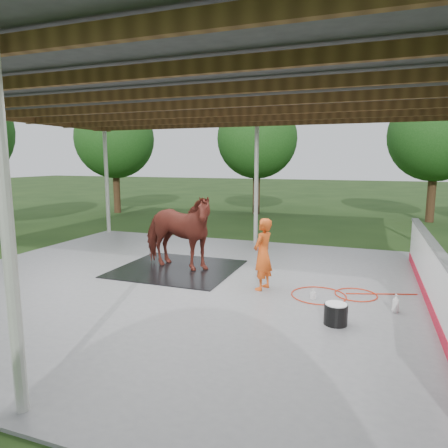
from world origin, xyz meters
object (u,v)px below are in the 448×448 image
(horse, at_px, (176,232))
(handler, at_px, (263,254))
(dasher_board, at_px, (436,282))
(wash_bucket, at_px, (336,314))

(horse, bearing_deg, handler, -99.02)
(horse, distance_m, handler, 2.53)
(horse, xyz_separation_m, handler, (2.39, -0.79, -0.20))
(dasher_board, xyz_separation_m, horse, (-5.59, 0.98, 0.41))
(handler, distance_m, wash_bucket, 2.17)
(wash_bucket, bearing_deg, horse, 151.68)
(dasher_board, bearing_deg, horse, 170.04)
(dasher_board, xyz_separation_m, handler, (-3.20, 0.19, 0.21))
(horse, height_order, wash_bucket, horse)
(horse, height_order, handler, horse)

